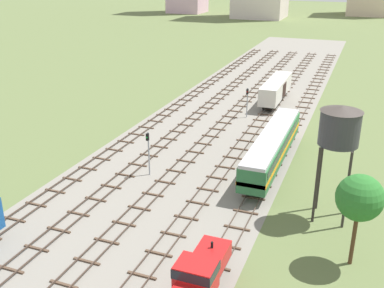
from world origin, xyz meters
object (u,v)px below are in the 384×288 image
Objects in this scene: shunter_loco_centre_right_near at (198,276)px; water_tower at (340,127)px; diesel_railcar_centre_right_mid at (272,145)px; signal_post_mid at (148,148)px; freight_boxcar_centre_midfar at (276,88)px; signal_post_nearest at (247,99)px.

shunter_loco_centre_right_near is 17.98m from water_tower.
shunter_loco_centre_right_near is 24.31m from diesel_railcar_centre_right_mid.
signal_post_mid is (-19.57, 2.18, -5.65)m from water_tower.
freight_boxcar_centre_midfar is at bearing 100.61° from diesel_railcar_centre_right_mid.
signal_post_nearest is (-14.70, 25.81, -5.91)m from water_tower.
diesel_railcar_centre_right_mid is (0.00, 24.31, 0.59)m from shunter_loco_centre_right_near.
signal_post_nearest reaches higher than diesel_railcar_centre_right_mid.
water_tower is 30.28m from signal_post_nearest.
signal_post_mid is (-12.18, 17.06, 1.22)m from shunter_loco_centre_right_near.
diesel_railcar_centre_right_mid is at bearing 90.00° from shunter_loco_centre_right_near.
diesel_railcar_centre_right_mid is 4.45× the size of signal_post_nearest.
signal_post_nearest is (-7.31, 16.38, 0.37)m from diesel_railcar_centre_right_mid.
diesel_railcar_centre_right_mid reaches higher than shunter_loco_centre_right_near.
signal_post_nearest is (-7.31, 40.69, 0.96)m from shunter_loco_centre_right_near.
freight_boxcar_centre_midfar is at bearing 75.69° from signal_post_nearest.
signal_post_mid is at bearing -149.24° from diesel_railcar_centre_right_mid.
shunter_loco_centre_right_near is 21.00m from signal_post_mid.
signal_post_mid reaches higher than freight_boxcar_centre_midfar.
freight_boxcar_centre_midfar is 3.04× the size of signal_post_nearest.
signal_post_mid is (-12.18, -7.25, 0.64)m from diesel_railcar_centre_right_mid.
freight_boxcar_centre_midfar is (-4.86, 25.95, -0.15)m from diesel_railcar_centre_right_mid.
water_tower reaches higher than signal_post_mid.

